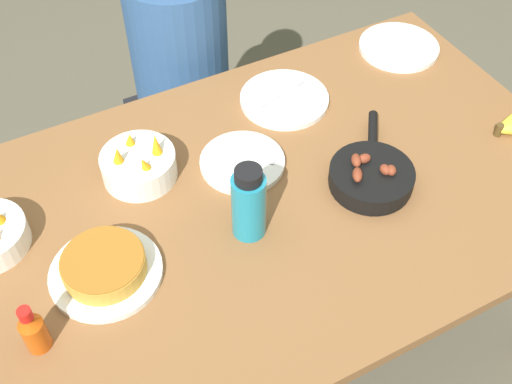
# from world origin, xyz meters

# --- Properties ---
(ground_plane) EXTENTS (14.00, 14.00, 0.00)m
(ground_plane) POSITION_xyz_m (0.00, 0.00, 0.00)
(ground_plane) COLOR #565142
(dining_table) EXTENTS (1.67, 0.98, 0.76)m
(dining_table) POSITION_xyz_m (0.00, 0.00, 0.66)
(dining_table) COLOR brown
(dining_table) RESTS_ON ground_plane
(skillet) EXTENTS (0.25, 0.30, 0.08)m
(skillet) POSITION_xyz_m (0.28, -0.08, 0.78)
(skillet) COLOR black
(skillet) RESTS_ON dining_table
(frittata_plate_center) EXTENTS (0.25, 0.25, 0.06)m
(frittata_plate_center) POSITION_xyz_m (-0.39, -0.04, 0.78)
(frittata_plate_center) COLOR white
(frittata_plate_center) RESTS_ON dining_table
(empty_plate_near_front) EXTENTS (0.25, 0.25, 0.02)m
(empty_plate_near_front) POSITION_xyz_m (0.24, 0.29, 0.76)
(empty_plate_near_front) COLOR white
(empty_plate_near_front) RESTS_ON dining_table
(empty_plate_far_left) EXTENTS (0.22, 0.22, 0.02)m
(empty_plate_far_left) POSITION_xyz_m (0.03, 0.12, 0.76)
(empty_plate_far_left) COLOR white
(empty_plate_far_left) RESTS_ON dining_table
(empty_plate_far_right) EXTENTS (0.24, 0.24, 0.02)m
(empty_plate_far_right) POSITION_xyz_m (0.67, 0.34, 0.76)
(empty_plate_far_right) COLOR white
(empty_plate_far_right) RESTS_ON dining_table
(fruit_bowl_citrus) EXTENTS (0.19, 0.19, 0.13)m
(fruit_bowl_citrus) POSITION_xyz_m (-0.22, 0.21, 0.80)
(fruit_bowl_citrus) COLOR white
(fruit_bowl_citrus) RESTS_ON dining_table
(water_bottle) EXTENTS (0.08, 0.08, 0.20)m
(water_bottle) POSITION_xyz_m (-0.06, -0.07, 0.85)
(water_bottle) COLOR teal
(water_bottle) RESTS_ON dining_table
(hot_sauce_bottle) EXTENTS (0.05, 0.05, 0.13)m
(hot_sauce_bottle) POSITION_xyz_m (-0.57, -0.14, 0.81)
(hot_sauce_bottle) COLOR #C64C0F
(hot_sauce_bottle) RESTS_ON dining_table
(person_figure) EXTENTS (0.34, 0.34, 1.23)m
(person_figure) POSITION_xyz_m (0.09, 0.71, 0.52)
(person_figure) COLOR black
(person_figure) RESTS_ON ground_plane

